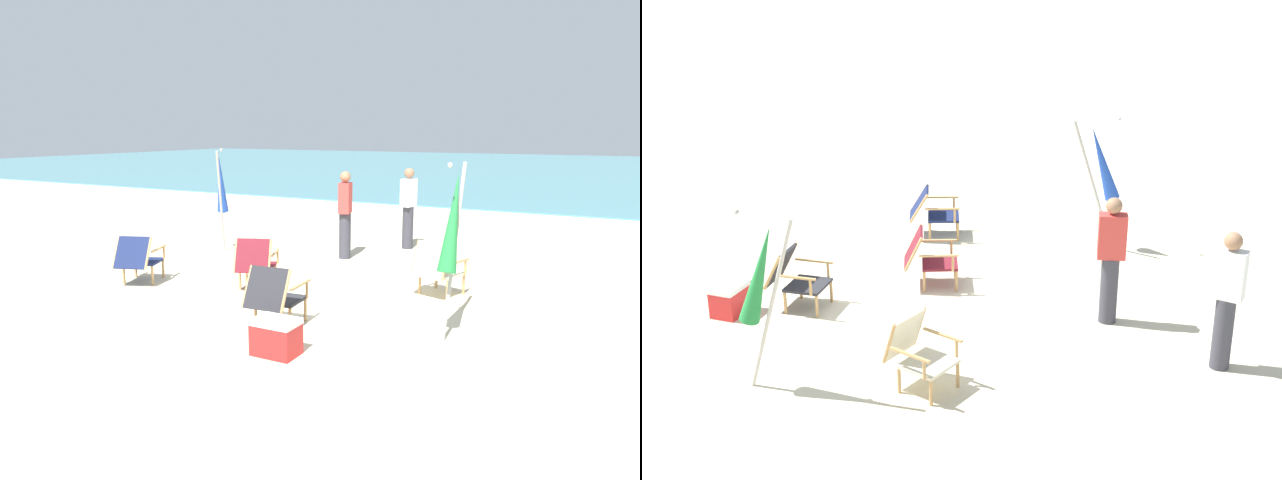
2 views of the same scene
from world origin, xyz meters
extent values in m
plane|color=beige|center=(0.00, 0.00, 0.00)|extent=(80.00, 80.00, 0.00)
cube|color=maroon|center=(-0.62, 0.36, 0.32)|extent=(0.66, 0.64, 0.04)
cube|color=maroon|center=(-0.48, 0.03, 0.55)|extent=(0.56, 0.43, 0.48)
cylinder|color=tan|center=(-0.92, 0.47, 0.16)|extent=(0.04, 0.04, 0.32)
cylinder|color=tan|center=(-0.48, 0.65, 0.16)|extent=(0.04, 0.04, 0.32)
cylinder|color=tan|center=(-0.75, 0.07, 0.16)|extent=(0.04, 0.04, 0.32)
cylinder|color=tan|center=(-0.32, 0.25, 0.16)|extent=(0.04, 0.04, 0.32)
cube|color=tan|center=(-0.87, 0.23, 0.54)|extent=(0.23, 0.50, 0.02)
cylinder|color=tan|center=(-0.94, 0.41, 0.43)|extent=(0.04, 0.04, 0.22)
cube|color=tan|center=(-0.35, 0.45, 0.54)|extent=(0.23, 0.50, 0.02)
cylinder|color=tan|center=(-0.42, 0.62, 0.43)|extent=(0.04, 0.04, 0.22)
cylinder|color=tan|center=(-0.72, -0.06, 0.55)|extent=(0.14, 0.26, 0.48)
cylinder|color=tan|center=(-0.25, 0.13, 0.55)|extent=(0.14, 0.26, 0.48)
cube|color=beige|center=(2.02, 1.24, 0.32)|extent=(0.64, 0.61, 0.04)
cube|color=beige|center=(1.93, 0.93, 0.57)|extent=(0.53, 0.33, 0.50)
cylinder|color=tan|center=(1.86, 1.52, 0.16)|extent=(0.04, 0.04, 0.32)
cylinder|color=tan|center=(2.30, 1.38, 0.16)|extent=(0.04, 0.04, 0.32)
cylinder|color=tan|center=(1.73, 1.10, 0.16)|extent=(0.04, 0.04, 0.32)
cylinder|color=tan|center=(2.18, 0.97, 0.16)|extent=(0.04, 0.04, 0.32)
cube|color=tan|center=(1.74, 1.30, 0.54)|extent=(0.19, 0.52, 0.02)
cylinder|color=tan|center=(1.80, 1.48, 0.43)|extent=(0.04, 0.04, 0.22)
cube|color=tan|center=(2.28, 1.14, 0.54)|extent=(0.19, 0.52, 0.02)
cylinder|color=tan|center=(2.33, 1.32, 0.43)|extent=(0.04, 0.04, 0.22)
cylinder|color=tan|center=(1.68, 1.00, 0.57)|extent=(0.10, 0.21, 0.51)
cylinder|color=tan|center=(2.17, 0.86, 0.57)|extent=(0.10, 0.21, 0.51)
cube|color=#28282D|center=(0.63, -0.97, 0.32)|extent=(0.56, 0.52, 0.04)
cube|color=#28282D|center=(0.66, -1.33, 0.55)|extent=(0.52, 0.32, 0.48)
cylinder|color=tan|center=(0.38, -0.78, 0.16)|extent=(0.04, 0.04, 0.32)
cylinder|color=tan|center=(0.85, -0.74, 0.16)|extent=(0.04, 0.04, 0.32)
cylinder|color=tan|center=(0.42, -1.21, 0.16)|extent=(0.04, 0.04, 0.32)
cylinder|color=tan|center=(0.88, -1.17, 0.16)|extent=(0.04, 0.04, 0.32)
cube|color=tan|center=(0.36, -1.02, 0.54)|extent=(0.08, 0.53, 0.02)
cylinder|color=tan|center=(0.34, -0.83, 0.43)|extent=(0.04, 0.04, 0.22)
cube|color=tan|center=(0.91, -0.97, 0.54)|extent=(0.08, 0.53, 0.02)
cylinder|color=tan|center=(0.90, -0.78, 0.43)|extent=(0.04, 0.04, 0.22)
cylinder|color=tan|center=(0.41, -1.36, 0.55)|extent=(0.06, 0.28, 0.48)
cylinder|color=tan|center=(0.92, -1.31, 0.55)|extent=(0.06, 0.28, 0.48)
cube|color=#19234C|center=(-2.39, -0.26, 0.32)|extent=(0.66, 0.64, 0.04)
cube|color=#19234C|center=(-2.25, -0.61, 0.54)|extent=(0.57, 0.46, 0.46)
cylinder|color=tan|center=(-2.69, -0.14, 0.16)|extent=(0.04, 0.04, 0.32)
cylinder|color=tan|center=(-2.25, 0.03, 0.16)|extent=(0.04, 0.04, 0.32)
cylinder|color=tan|center=(-2.53, -0.55, 0.16)|extent=(0.04, 0.04, 0.32)
cylinder|color=tan|center=(-2.10, -0.37, 0.16)|extent=(0.04, 0.04, 0.32)
cube|color=tan|center=(-2.65, -0.38, 0.54)|extent=(0.23, 0.50, 0.02)
cylinder|color=tan|center=(-2.71, -0.21, 0.43)|extent=(0.04, 0.04, 0.22)
cube|color=tan|center=(-2.12, -0.18, 0.54)|extent=(0.23, 0.50, 0.02)
cylinder|color=tan|center=(-2.19, 0.00, 0.43)|extent=(0.04, 0.04, 0.22)
cylinder|color=tan|center=(-2.49, -0.70, 0.54)|extent=(0.15, 0.30, 0.46)
cylinder|color=tan|center=(-2.02, -0.52, 0.54)|extent=(0.15, 0.30, 0.46)
cylinder|color=#B7B2A8|center=(-2.60, 2.02, 0.99)|extent=(0.41, 0.63, 2.00)
cone|color=blue|center=(-2.66, 2.13, 1.34)|extent=(0.49, 0.61, 1.16)
sphere|color=#B7B2A8|center=(-2.78, 2.31, 1.99)|extent=(0.06, 0.06, 0.06)
cylinder|color=#B7B2A8|center=(2.58, -0.28, 1.00)|extent=(0.05, 0.67, 2.02)
cone|color=#23843D|center=(2.58, -0.39, 1.35)|extent=(0.22, 0.56, 1.17)
sphere|color=#B7B2A8|center=(2.58, -0.60, 2.00)|extent=(0.06, 0.06, 0.06)
cylinder|color=#383842|center=(-0.28, 2.73, 0.43)|extent=(0.22, 0.22, 0.86)
cube|color=#D13D38|center=(-0.28, 2.73, 1.14)|extent=(0.27, 0.38, 0.56)
sphere|color=#9E7051|center=(-0.28, 2.73, 1.53)|extent=(0.20, 0.20, 0.20)
cylinder|color=#383842|center=(0.45, 4.15, 0.43)|extent=(0.22, 0.22, 0.86)
cube|color=white|center=(0.45, 4.15, 1.14)|extent=(0.26, 0.37, 0.56)
sphere|color=#9E7051|center=(0.45, 4.15, 1.53)|extent=(0.20, 0.20, 0.20)
cube|color=red|center=(1.11, -1.83, 0.17)|extent=(0.48, 0.34, 0.34)
cube|color=white|center=(1.11, -1.83, 0.37)|extent=(0.49, 0.35, 0.06)
camera|label=1|loc=(4.26, -6.70, 2.38)|focal=32.00mm
camera|label=2|loc=(9.78, 4.40, 4.99)|focal=50.00mm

